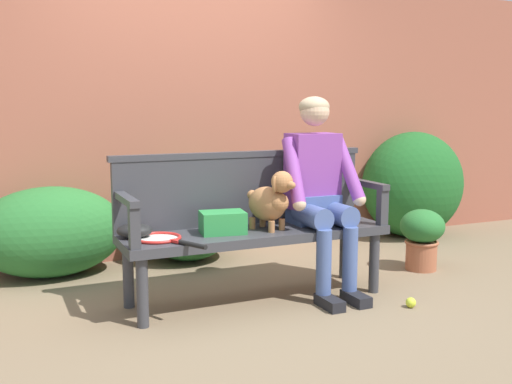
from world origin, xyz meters
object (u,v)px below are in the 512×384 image
Objects in this scene: dog_on_bench at (271,200)px; tennis_racket at (161,238)px; person_seated at (318,186)px; sports_bag at (223,222)px; garden_bench at (256,239)px; tennis_ball at (411,303)px; baseball_glove at (135,231)px; potted_plant at (422,235)px.

tennis_racket is (-0.74, 0.01, -0.19)m from dog_on_bench.
person_seated is at bearing 6.23° from dog_on_bench.
dog_on_bench is at bearing -7.20° from sports_bag.
tennis_ball is at bearing -33.61° from garden_bench.
dog_on_bench is 1.80× the size of baseball_glove.
potted_plant is (1.41, 0.19, -0.40)m from dog_on_bench.
tennis_ball is at bearing -26.73° from sports_bag.
dog_on_bench reaches higher than sports_bag.
tennis_racket is at bearing -26.21° from baseball_glove.
dog_on_bench is 1.11m from tennis_ball.
baseball_glove is (-0.79, 0.08, 0.11)m from garden_bench.
potted_plant is at bearing 18.81° from baseball_glove.
person_seated is 3.39× the size of dog_on_bench.
garden_bench is at bearing 146.39° from tennis_ball.
sports_bag is (0.55, -0.09, 0.03)m from baseball_glove.
garden_bench is 3.10× the size of tennis_racket.
baseball_glove is 2.29m from potted_plant.
dog_on_bench is at bearing -172.25° from potted_plant.
baseball_glove reaches higher than tennis_racket.
person_seated is (0.46, -0.01, 0.33)m from garden_bench.
person_seated is 1.27m from baseball_glove.
garden_bench is 26.97× the size of tennis_ball.
garden_bench is 6.36× the size of sports_bag.
baseball_glove is 3.33× the size of tennis_ball.
person_seated is at bearing 124.93° from tennis_ball.
sports_bag is at bearing 4.08° from tennis_racket.
tennis_racket reaches higher than garden_bench.
tennis_racket is 2.16m from potted_plant.
garden_bench reaches higher than tennis_ball.
tennis_ball is (1.08, -0.54, -0.51)m from sports_bag.
sports_bag is (-0.70, -0.00, -0.20)m from person_seated.
person_seated is at bearing -1.73° from garden_bench.
person_seated is at bearing 0.04° from sports_bag.
person_seated is 0.73m from sports_bag.
tennis_racket is at bearing -175.19° from potted_plant.
dog_on_bench is 0.35m from sports_bag.
dog_on_bench reaches higher than baseball_glove.
tennis_racket is 2.05× the size of sports_bag.
potted_plant is at bearing 4.98° from sports_bag.
baseball_glove is 0.55m from sports_bag.
dog_on_bench is at bearing -173.77° from person_seated.
baseball_glove is 0.46× the size of potted_plant.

